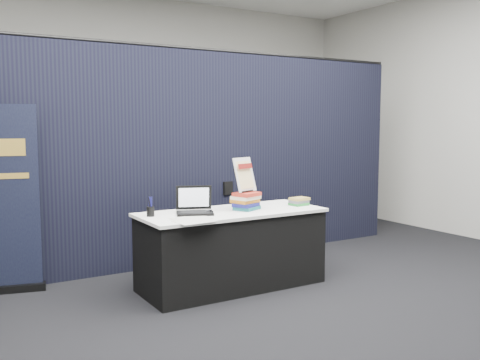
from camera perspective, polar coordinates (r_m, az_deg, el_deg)
name	(u,v)px	position (r m, az deg, el deg)	size (l,w,h in m)	color
floor	(263,302)	(4.90, 2.44, -12.89)	(8.00, 8.00, 0.00)	black
wall_back	(115,113)	(8.27, -13.15, 7.00)	(8.00, 0.02, 3.50)	#BAB8B0
drape_partition	(185,158)	(6.04, -5.94, 2.32)	(6.00, 0.08, 2.40)	black
display_table	(232,249)	(5.24, -0.90, -7.34)	(1.80, 0.75, 0.75)	black
laptop	(193,207)	(5.02, -5.07, -2.91)	(0.40, 0.39, 0.26)	black
mouse	(209,212)	(5.01, -3.30, -3.42)	(0.07, 0.11, 0.04)	black
brochure_left	(191,218)	(4.77, -5.26, -4.10)	(0.33, 0.23, 0.00)	silver
brochure_mid	(195,221)	(4.63, -4.83, -4.40)	(0.34, 0.24, 0.00)	silver
brochure_right	(195,218)	(4.79, -4.88, -4.05)	(0.27, 0.19, 0.00)	white
pen_cup	(151,211)	(4.92, -9.53, -3.33)	(0.07, 0.07, 0.09)	black
book_stack_tall	(246,201)	(5.23, 0.68, -2.25)	(0.31, 0.28, 0.17)	#195C5F
book_stack_short	(299,201)	(5.55, 6.35, -2.28)	(0.21, 0.18, 0.08)	#228232
info_sign	(245,175)	(5.22, 0.50, 0.52)	(0.27, 0.18, 0.35)	black
pullup_banner	(0,211)	(5.45, -24.26, -2.99)	(0.75, 0.28, 1.77)	black
stacking_chair	(243,216)	(6.29, 0.31, -3.86)	(0.49, 0.50, 0.91)	black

